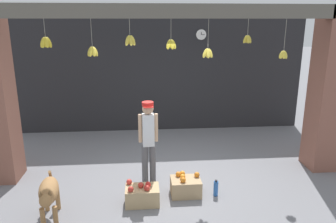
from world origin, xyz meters
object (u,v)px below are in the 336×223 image
(fruit_crate_oranges, at_px, (186,186))
(water_bottle, at_px, (216,188))
(dog, at_px, (49,193))
(shopkeeper, at_px, (148,138))
(wall_clock, at_px, (201,35))
(fruit_crate_apples, at_px, (142,195))

(fruit_crate_oranges, distance_m, water_bottle, 0.51)
(dog, height_order, shopkeeper, shopkeeper)
(shopkeeper, height_order, water_bottle, shopkeeper)
(water_bottle, relative_size, wall_clock, 1.04)
(dog, relative_size, water_bottle, 3.51)
(water_bottle, bearing_deg, fruit_crate_apples, -173.38)
(shopkeeper, relative_size, wall_clock, 5.58)
(shopkeeper, xyz_separation_m, water_bottle, (1.12, -0.49, -0.76))
(shopkeeper, bearing_deg, water_bottle, 152.05)
(shopkeeper, relative_size, fruit_crate_oranges, 3.06)
(fruit_crate_oranges, xyz_separation_m, water_bottle, (0.51, -0.09, -0.02))
(fruit_crate_apples, xyz_separation_m, wall_clock, (1.59, 3.71, 2.37))
(dog, bearing_deg, fruit_crate_apples, 95.42)
(dog, height_order, fruit_crate_oranges, dog)
(shopkeeper, xyz_separation_m, fruit_crate_oranges, (0.61, -0.41, -0.74))
(fruit_crate_apples, distance_m, wall_clock, 4.68)
(shopkeeper, distance_m, fruit_crate_oranges, 1.05)
(fruit_crate_oranges, height_order, wall_clock, wall_clock)
(shopkeeper, relative_size, water_bottle, 5.35)
(dog, bearing_deg, shopkeeper, 114.32)
(fruit_crate_oranges, xyz_separation_m, wall_clock, (0.84, 3.47, 2.38))
(shopkeeper, distance_m, fruit_crate_apples, 0.99)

